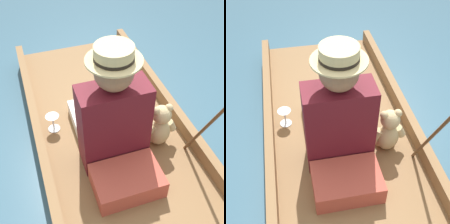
% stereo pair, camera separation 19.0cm
% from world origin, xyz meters
% --- Properties ---
extents(ground_plane, '(16.00, 16.00, 0.00)m').
position_xyz_m(ground_plane, '(0.00, 0.00, 0.00)').
color(ground_plane, '#385B70').
extents(punt_boat, '(1.09, 2.99, 0.22)m').
position_xyz_m(punt_boat, '(0.00, 0.00, 0.06)').
color(punt_boat, brown).
rests_on(punt_boat, ground_plane).
extents(seat_cushion, '(0.42, 0.29, 0.14)m').
position_xyz_m(seat_cushion, '(-0.06, -0.25, 0.18)').
color(seat_cushion, '#B24738').
rests_on(seat_cushion, punt_boat).
extents(seated_person, '(0.43, 0.70, 0.87)m').
position_xyz_m(seated_person, '(-0.06, 0.08, 0.44)').
color(seated_person, white).
rests_on(seated_person, punt_boat).
extents(teddy_bear, '(0.25, 0.15, 0.36)m').
position_xyz_m(teddy_bear, '(0.29, 0.03, 0.27)').
color(teddy_bear, tan).
rests_on(teddy_bear, punt_boat).
extents(wine_glass, '(0.10, 0.10, 0.13)m').
position_xyz_m(wine_glass, '(-0.39, 0.40, 0.20)').
color(wine_glass, silver).
rests_on(wine_glass, punt_boat).
extents(walking_cane, '(0.04, 0.31, 0.69)m').
position_xyz_m(walking_cane, '(0.45, -0.25, 0.51)').
color(walking_cane, brown).
rests_on(walking_cane, punt_boat).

